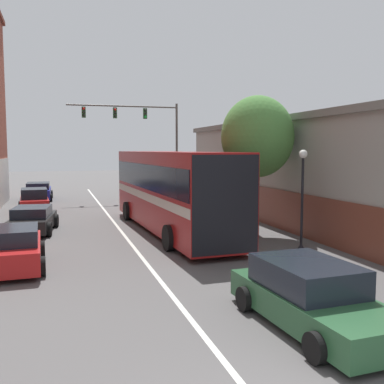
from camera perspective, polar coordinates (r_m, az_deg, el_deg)
lane_center_line at (r=21.90m, az=-9.15°, el=-4.74°), size 0.14×46.04×0.01m
building_right_storefront at (r=24.35m, az=21.70°, el=2.70°), size 10.10×28.49×5.44m
bus at (r=21.02m, az=-2.74°, el=0.64°), size 3.28×12.94×3.74m
hatchback_foreground at (r=10.30m, az=14.92°, el=-12.74°), size 2.28×4.64×1.39m
parked_car_left_near at (r=15.62m, az=-21.68°, el=-6.72°), size 2.00×4.01×1.37m
parked_car_left_mid at (r=22.10m, az=-19.56°, el=-3.34°), size 2.31×4.20×1.22m
parked_car_left_far at (r=29.36m, az=-19.39°, el=-1.07°), size 2.07×4.17×1.46m
parked_car_left_distant at (r=36.20m, az=-18.92°, el=0.05°), size 2.06×4.62×1.35m
traffic_signal_gantry at (r=35.02m, az=-6.21°, el=8.08°), size 8.45×0.36×7.42m
street_lamp at (r=17.78m, az=13.84°, el=0.32°), size 0.33×0.33×3.83m
street_tree_near at (r=20.15m, az=8.33°, el=6.94°), size 3.27×2.94×6.20m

